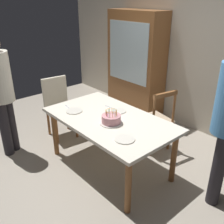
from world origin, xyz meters
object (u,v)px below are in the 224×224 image
(plate_near_celebrant, at_px, (74,111))
(plate_near_guest, at_px, (125,139))
(birthday_cake, at_px, (111,119))
(plate_far_side, at_px, (118,111))
(person_celebrant, at_px, (1,91))
(dining_table, at_px, (109,124))
(china_cabinet, at_px, (136,64))
(chair_spindle_back, at_px, (155,121))
(chair_upholstered, at_px, (59,104))

(plate_near_celebrant, height_order, plate_near_guest, same)
(plate_near_guest, bearing_deg, birthday_cake, 159.61)
(plate_far_side, height_order, person_celebrant, person_celebrant)
(birthday_cake, relative_size, plate_far_side, 1.27)
(dining_table, height_order, china_cabinet, china_cabinet)
(chair_spindle_back, relative_size, chair_upholstered, 1.00)
(person_celebrant, bearing_deg, plate_near_guest, 19.98)
(plate_near_celebrant, height_order, plate_far_side, same)
(chair_spindle_back, height_order, china_cabinet, china_cabinet)
(dining_table, relative_size, china_cabinet, 0.88)
(dining_table, bearing_deg, birthday_cake, -32.03)
(chair_spindle_back, bearing_deg, plate_near_guest, -67.87)
(plate_far_side, relative_size, person_celebrant, 0.13)
(chair_upholstered, bearing_deg, birthday_cake, -2.42)
(plate_near_guest, distance_m, chair_upholstered, 1.76)
(birthday_cake, xyz_separation_m, plate_near_celebrant, (-0.58, -0.14, -0.05))
(chair_upholstered, bearing_deg, plate_near_guest, -6.55)
(chair_spindle_back, bearing_deg, person_celebrant, -128.79)
(chair_upholstered, bearing_deg, person_celebrant, -90.52)
(dining_table, bearing_deg, china_cabinet, 123.99)
(dining_table, xyz_separation_m, plate_near_celebrant, (-0.46, -0.22, 0.09))
(plate_near_guest, bearing_deg, chair_spindle_back, 112.13)
(plate_near_celebrant, relative_size, china_cabinet, 0.12)
(plate_far_side, bearing_deg, plate_near_celebrant, -130.89)
(dining_table, height_order, plate_near_guest, plate_near_guest)
(plate_far_side, bearing_deg, birthday_cake, -55.04)
(dining_table, relative_size, plate_far_side, 7.64)
(person_celebrant, bearing_deg, chair_spindle_back, 51.21)
(plate_near_celebrant, height_order, chair_spindle_back, chair_spindle_back)
(plate_near_celebrant, distance_m, person_celebrant, 1.02)
(dining_table, height_order, plate_near_celebrant, plate_near_celebrant)
(birthday_cake, bearing_deg, plate_near_guest, -20.39)
(chair_spindle_back, xyz_separation_m, chair_upholstered, (-1.32, -0.82, 0.07))
(birthday_cake, bearing_deg, chair_spindle_back, 92.07)
(chair_upholstered, distance_m, person_celebrant, 0.93)
(chair_upholstered, height_order, person_celebrant, person_celebrant)
(chair_upholstered, relative_size, china_cabinet, 0.50)
(plate_near_guest, bearing_deg, china_cabinet, 131.19)
(chair_spindle_back, xyz_separation_m, china_cabinet, (-1.14, 0.76, 0.49))
(plate_far_side, relative_size, plate_near_guest, 1.00)
(plate_far_side, bearing_deg, plate_near_guest, -36.59)
(plate_near_guest, bearing_deg, chair_upholstered, 173.45)
(plate_far_side, bearing_deg, chair_spindle_back, 73.31)
(plate_near_guest, distance_m, china_cabinet, 2.37)
(person_celebrant, bearing_deg, chair_upholstered, 89.48)
(plate_near_guest, distance_m, chair_spindle_back, 1.13)
(plate_near_guest, bearing_deg, dining_table, 156.58)
(birthday_cake, distance_m, person_celebrant, 1.57)
(plate_near_celebrant, xyz_separation_m, china_cabinet, (-0.59, 1.78, 0.22))
(person_celebrant, relative_size, china_cabinet, 0.88)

